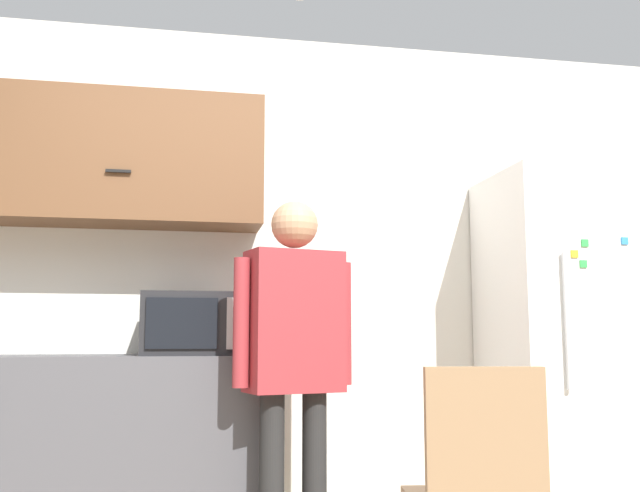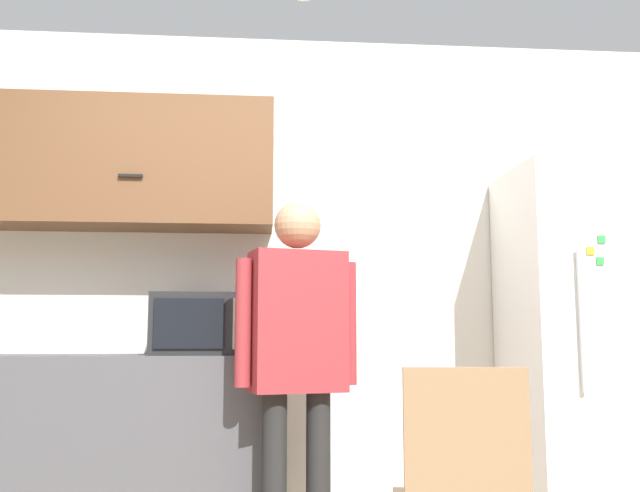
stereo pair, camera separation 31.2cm
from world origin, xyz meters
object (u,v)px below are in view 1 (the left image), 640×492
microwave (191,324)px  refrigerator (571,350)px  person (294,342)px  chair (478,487)px

microwave → refrigerator: bearing=-0.6°
person → refrigerator: size_ratio=0.87×
microwave → person: person is taller
microwave → refrigerator: size_ratio=0.25×
person → refrigerator: (1.54, 0.31, -0.05)m
person → refrigerator: refrigerator is taller
person → chair: person is taller
person → chair: bearing=-72.7°
chair → person: bearing=-51.0°
microwave → chair: bearing=-50.6°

